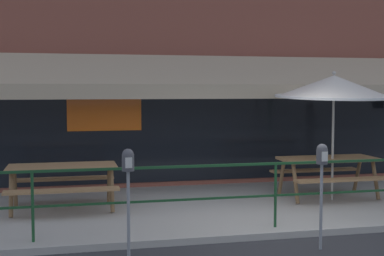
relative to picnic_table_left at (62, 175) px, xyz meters
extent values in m
plane|color=#2D2D30|center=(3.08, -2.16, -0.71)|extent=(120.00, 120.00, 0.00)
cube|color=#ADA89E|center=(3.08, -0.16, -0.66)|extent=(15.00, 4.00, 0.10)
cube|color=brown|center=(3.08, 2.09, 3.21)|extent=(15.00, 0.50, 7.82)
cube|color=black|center=(3.08, 1.82, 0.64)|extent=(12.00, 0.02, 2.30)
cube|color=orange|center=(0.83, 1.81, 0.94)|extent=(1.50, 0.02, 0.70)
cube|color=tan|center=(3.08, 1.29, 1.79)|extent=(13.80, 0.92, 0.70)
cube|color=tan|center=(3.08, 0.78, 1.39)|extent=(13.80, 0.08, 0.28)
cylinder|color=#194723|center=(-0.37, -1.86, -0.13)|extent=(0.04, 0.04, 0.95)
cylinder|color=#194723|center=(3.08, -1.86, -0.13)|extent=(0.04, 0.04, 0.95)
cube|color=#194723|center=(3.08, -1.86, 0.34)|extent=(13.80, 0.04, 0.04)
cube|color=#194723|center=(3.08, -1.86, -0.13)|extent=(13.80, 0.03, 0.03)
cube|color=#997047|center=(0.00, 0.00, 0.13)|extent=(1.80, 0.80, 0.05)
cube|color=#997047|center=(0.00, -0.58, -0.17)|extent=(1.80, 0.26, 0.04)
cube|color=#997047|center=(0.00, 0.58, -0.17)|extent=(1.80, 0.26, 0.04)
cylinder|color=brown|center=(0.80, -0.32, -0.24)|extent=(0.07, 0.30, 0.73)
cylinder|color=brown|center=(0.80, 0.32, -0.24)|extent=(0.07, 0.30, 0.73)
cylinder|color=brown|center=(-0.80, -0.32, -0.24)|extent=(0.07, 0.30, 0.73)
cylinder|color=brown|center=(-0.80, 0.32, -0.24)|extent=(0.07, 0.30, 0.73)
cube|color=#997047|center=(4.86, -0.06, 0.13)|extent=(1.80, 0.80, 0.05)
cube|color=#997047|center=(4.86, -0.64, -0.17)|extent=(1.80, 0.26, 0.04)
cube|color=#997047|center=(4.86, 0.52, -0.17)|extent=(1.80, 0.26, 0.04)
cylinder|color=brown|center=(5.66, -0.38, -0.24)|extent=(0.07, 0.30, 0.73)
cylinder|color=brown|center=(5.66, 0.26, -0.24)|extent=(0.07, 0.30, 0.73)
cylinder|color=brown|center=(4.06, -0.38, -0.24)|extent=(0.07, 0.30, 0.73)
cylinder|color=brown|center=(4.06, 0.26, -0.24)|extent=(0.07, 0.30, 0.73)
cylinder|color=#B7B2A8|center=(4.86, -0.22, 0.54)|extent=(0.04, 0.04, 2.30)
cone|color=silver|center=(4.86, -0.22, 1.49)|extent=(2.10, 2.11, 0.48)
cylinder|color=white|center=(4.86, -0.22, 1.30)|extent=(2.14, 2.14, 0.12)
sphere|color=#B7B2A8|center=(4.86, -0.22, 1.73)|extent=(0.07, 0.07, 0.07)
cylinder|color=gray|center=(0.81, -2.75, -0.13)|extent=(0.04, 0.04, 1.15)
cylinder|color=#4C4C51|center=(0.81, -2.75, 0.54)|extent=(0.15, 0.15, 0.20)
sphere|color=#4C4C51|center=(0.81, -2.75, 0.64)|extent=(0.14, 0.14, 0.14)
cube|color=silver|center=(0.81, -2.83, 0.55)|extent=(0.08, 0.01, 0.13)
cylinder|color=gray|center=(3.38, -2.73, -0.13)|extent=(0.04, 0.04, 1.15)
cylinder|color=#4C4C51|center=(3.38, -2.73, 0.54)|extent=(0.15, 0.15, 0.20)
sphere|color=#4C4C51|center=(3.38, -2.73, 0.64)|extent=(0.14, 0.14, 0.14)
cube|color=silver|center=(3.38, -2.81, 0.55)|extent=(0.08, 0.01, 0.13)
camera|label=1|loc=(0.12, -9.19, 1.43)|focal=50.00mm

